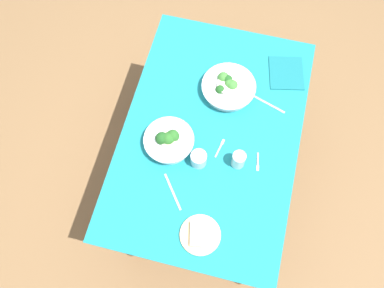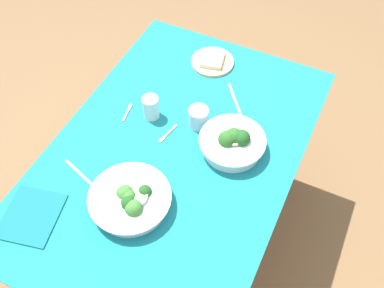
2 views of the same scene
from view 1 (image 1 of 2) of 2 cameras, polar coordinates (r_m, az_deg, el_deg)
name	(u,v)px [view 1 (image 1 of 2)]	position (r m, az deg, el deg)	size (l,w,h in m)	color
ground_plane	(206,179)	(2.73, 2.01, -4.80)	(6.00, 6.00, 0.00)	brown
dining_table	(210,143)	(2.17, 2.51, 0.17)	(1.32, 0.87, 0.71)	#197A84
broccoli_bowl_far	(228,87)	(2.15, 4.99, 7.79)	(0.28, 0.28, 0.09)	white
broccoli_bowl_near	(169,141)	(2.01, -3.23, 0.47)	(0.24, 0.24, 0.10)	white
bread_side_plate	(200,235)	(1.90, 1.14, -12.35)	(0.19, 0.19, 0.03)	#D6B27A
water_glass_center	(199,159)	(1.97, 0.92, -2.06)	(0.08, 0.08, 0.08)	silver
water_glass_side	(239,160)	(1.97, 6.41, -2.16)	(0.06, 0.06, 0.10)	silver
fork_by_far_bowl	(258,163)	(2.03, 9.02, -2.56)	(0.09, 0.03, 0.00)	#B7B7BC
fork_by_near_bowl	(220,147)	(2.03, 3.88, -0.47)	(0.10, 0.03, 0.00)	#B7B7BC
table_knife_left	(173,192)	(1.96, -2.67, -6.57)	(0.19, 0.01, 0.00)	#B7B7BC
table_knife_right	(267,103)	(2.17, 10.20, 5.57)	(0.21, 0.01, 0.00)	#B7B7BC
napkin_folded_upper	(286,73)	(2.28, 12.83, 9.50)	(0.20, 0.18, 0.01)	#156870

